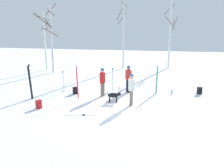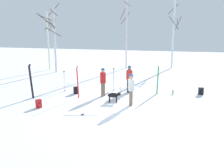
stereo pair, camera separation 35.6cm
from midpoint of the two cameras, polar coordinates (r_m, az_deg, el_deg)
The scene contains 19 objects.
ground_plane at distance 12.48m, azimuth 2.19°, elevation -6.43°, with size 60.00×60.00×0.00m, color white.
person_0 at distance 15.89m, azimuth 4.56°, elevation 1.53°, with size 0.44×0.35×1.72m.
person_1 at distance 15.00m, azimuth -1.37°, elevation 0.86°, with size 0.34×0.51×1.72m.
person_2 at distance 13.30m, azimuth 5.09°, elevation -0.81°, with size 0.34×0.52×1.72m.
dog at distance 13.94m, azimuth 1.13°, elevation -2.63°, with size 0.89×0.33×0.57m.
ski_pair_planted_0 at distance 15.76m, azimuth 10.90°, elevation 0.83°, with size 0.12×0.18×1.76m.
ski_pair_planted_1 at distance 14.72m, azimuth -7.05°, elevation 0.38°, with size 0.04×0.27×1.90m.
ski_pair_planted_2 at distance 15.25m, azimuth -17.14°, elevation 0.56°, with size 0.26×0.03×2.02m.
ski_pair_lying_0 at distance 12.19m, azimuth -6.02°, elevation -6.93°, with size 1.71×0.54×0.05m.
ski_poles_0 at distance 16.36m, azimuth -10.09°, elevation 0.79°, with size 0.07×0.22×1.35m.
ski_poles_1 at distance 16.29m, azimuth 1.00°, elevation 1.20°, with size 0.07×0.28×1.49m.
backpack_0 at distance 15.86m, azimuth -7.53°, elevation -1.41°, with size 0.33×0.34×0.44m.
backpack_1 at distance 13.60m, azimuth -15.47°, elevation -4.30°, with size 0.34×0.33×0.44m.
backpack_2 at distance 16.51m, azimuth 20.01°, elevation -1.53°, with size 0.32×0.34×0.44m.
water_bottle_0 at distance 16.03m, azimuth 14.19°, elevation -1.85°, with size 0.07×0.07×0.28m.
birch_tree_0 at distance 24.53m, azimuth -13.82°, elevation 9.93°, with size 1.77×1.73×5.35m.
birch_tree_1 at distance 23.11m, azimuth -12.41°, elevation 10.20°, with size 1.51×1.52×6.03m.
birch_tree_2 at distance 24.66m, azimuth 3.68°, elevation 11.61°, with size 1.06×1.07×6.76m.
birch_tree_3 at distance 25.46m, azimuth 14.08°, elevation 10.94°, with size 1.31×1.20×6.38m.
Camera 2 is at (2.36, -11.50, 4.22)m, focal length 40.56 mm.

